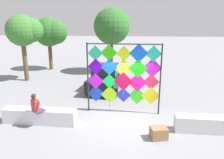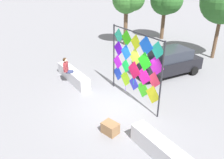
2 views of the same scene
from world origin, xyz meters
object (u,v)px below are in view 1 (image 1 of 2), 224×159
at_px(tree_broadleaf, 51,32).
at_px(tree_far_right, 25,31).
at_px(cardboard_box_large, 159,133).
at_px(kite_display_rack, 124,74).
at_px(tree_palm_like, 112,28).
at_px(seated_vendor, 38,107).
at_px(parked_car, 107,77).

height_order(tree_broadleaf, tree_far_right, tree_far_right).
xyz_separation_m(cardboard_box_large, tree_broadleaf, (-8.64, 11.48, 3.22)).
distance_m(cardboard_box_large, tree_broadleaf, 14.72).
relative_size(kite_display_rack, tree_far_right, 0.73).
height_order(cardboard_box_large, tree_broadleaf, tree_broadleaf).
relative_size(kite_display_rack, tree_palm_like, 0.65).
bearing_deg(tree_palm_like, seated_vendor, -100.62).
bearing_deg(tree_broadleaf, tree_far_right, -95.91).
distance_m(tree_broadleaf, tree_far_right, 3.92).
bearing_deg(cardboard_box_large, seated_vendor, 175.22).
bearing_deg(seated_vendor, tree_far_right, 119.54).
distance_m(kite_display_rack, cardboard_box_large, 3.25).
xyz_separation_m(seated_vendor, tree_broadleaf, (-3.66, 11.06, 2.55)).
relative_size(tree_broadleaf, tree_palm_like, 0.86).
xyz_separation_m(seated_vendor, parked_car, (2.16, 5.59, -0.09)).
xyz_separation_m(kite_display_rack, tree_palm_like, (-1.54, 8.59, 1.89)).
bearing_deg(tree_broadleaf, kite_display_rack, -51.96).
bearing_deg(kite_display_rack, tree_far_right, 145.15).
xyz_separation_m(cardboard_box_large, tree_far_right, (-9.04, 7.59, 3.48)).
relative_size(cardboard_box_large, tree_palm_like, 0.11).
bearing_deg(tree_far_right, tree_broadleaf, 84.09).
xyz_separation_m(kite_display_rack, seated_vendor, (-3.50, -1.90, -1.07)).
distance_m(seated_vendor, tree_broadleaf, 11.93).
bearing_deg(seated_vendor, cardboard_box_large, -4.78).
height_order(cardboard_box_large, tree_far_right, tree_far_right).
bearing_deg(tree_palm_like, kite_display_rack, -79.86).
xyz_separation_m(tree_broadleaf, tree_far_right, (-0.40, -3.89, 0.26)).
distance_m(tree_broadleaf, tree_palm_like, 5.68).
height_order(seated_vendor, tree_far_right, tree_far_right).
bearing_deg(cardboard_box_large, kite_display_rack, 122.35).
relative_size(tree_palm_like, tree_far_right, 1.13).
height_order(kite_display_rack, cardboard_box_large, kite_display_rack).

